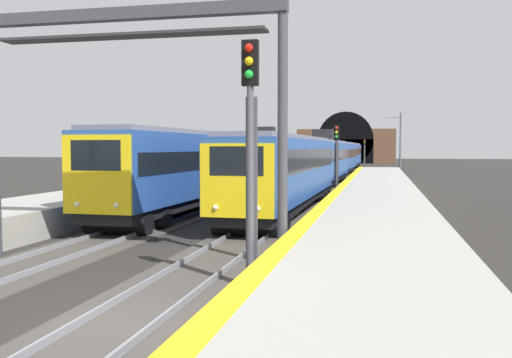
% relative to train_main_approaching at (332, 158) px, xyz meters
% --- Properties ---
extents(ground_plane, '(320.00, 320.00, 0.00)m').
position_rel_train_main_approaching_xyz_m(ground_plane, '(-46.77, -0.00, -2.26)').
color(ground_plane, '#282623').
extents(platform_right, '(112.00, 4.47, 1.10)m').
position_rel_train_main_approaching_xyz_m(platform_right, '(-46.77, -4.52, -1.71)').
color(platform_right, '#9E9B93').
rests_on(platform_right, ground_plane).
extents(platform_right_edge_strip, '(112.00, 0.50, 0.01)m').
position_rel_train_main_approaching_xyz_m(platform_right_edge_strip, '(-46.77, -2.53, -1.16)').
color(platform_right_edge_strip, yellow).
rests_on(platform_right_edge_strip, platform_right).
extents(track_main_line, '(160.00, 2.88, 0.21)m').
position_rel_train_main_approaching_xyz_m(track_main_line, '(-46.77, -0.00, -2.22)').
color(track_main_line, '#423D38').
rests_on(track_main_line, ground_plane).
extents(train_main_approaching, '(74.96, 3.16, 4.85)m').
position_rel_train_main_approaching_xyz_m(train_main_approaching, '(0.00, 0.00, 0.00)').
color(train_main_approaching, '#264C99').
rests_on(train_main_approaching, ground_plane).
extents(train_adjacent_platform, '(57.09, 3.20, 5.09)m').
position_rel_train_main_approaching_xyz_m(train_adjacent_platform, '(-9.42, 4.89, 0.13)').
color(train_adjacent_platform, '#264C99').
rests_on(train_adjacent_platform, ground_plane).
extents(railway_signal_near, '(0.39, 0.38, 5.85)m').
position_rel_train_main_approaching_xyz_m(railway_signal_near, '(-43.42, -1.74, 1.25)').
color(railway_signal_near, '#4C4C54').
rests_on(railway_signal_near, ground_plane).
extents(railway_signal_mid, '(0.39, 0.38, 4.89)m').
position_rel_train_main_approaching_xyz_m(railway_signal_mid, '(-17.28, -1.74, 0.72)').
color(railway_signal_mid, '#38383D').
rests_on(railway_signal_mid, ground_plane).
extents(railway_signal_far, '(0.39, 0.38, 4.91)m').
position_rel_train_main_approaching_xyz_m(railway_signal_far, '(50.82, -1.74, 0.73)').
color(railway_signal_far, '#4C4C54').
rests_on(railway_signal_far, ground_plane).
extents(overhead_signal_gantry, '(0.70, 9.33, 7.40)m').
position_rel_train_main_approaching_xyz_m(overhead_signal_gantry, '(-40.96, 2.45, 3.37)').
color(overhead_signal_gantry, '#3F3F47').
rests_on(overhead_signal_gantry, ground_plane).
extents(tunnel_portal, '(2.67, 20.39, 11.42)m').
position_rel_train_main_approaching_xyz_m(tunnel_portal, '(62.55, 2.45, 1.35)').
color(tunnel_portal, brown).
rests_on(tunnel_portal, ground_plane).
extents(catenary_mast_near, '(0.22, 1.97, 7.73)m').
position_rel_train_main_approaching_xyz_m(catenary_mast_near, '(17.60, -7.12, 1.71)').
color(catenary_mast_near, '#595B60').
rests_on(catenary_mast_near, ground_plane).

